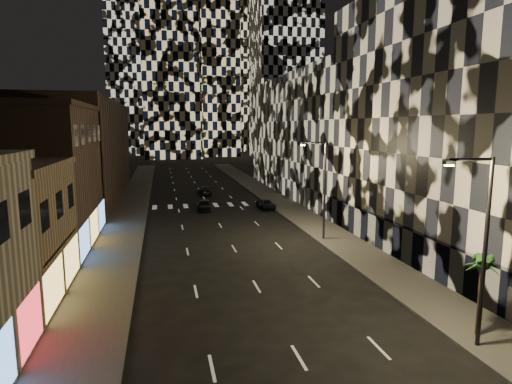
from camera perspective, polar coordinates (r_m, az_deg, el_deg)
name	(u,v)px	position (r m, az deg, el deg)	size (l,w,h in m)	color
sidewalk_left	(131,208)	(57.47, -16.36, -2.02)	(4.00, 120.00, 0.15)	#47443F
sidewalk_right	(280,202)	(59.47, 3.23, -1.31)	(4.00, 120.00, 0.15)	#47443F
curb_left	(147,207)	(57.36, -14.27, -1.95)	(0.20, 120.00, 0.15)	#4C4C47
curb_right	(265,202)	(58.94, 1.27, -1.39)	(0.20, 120.00, 0.15)	#4C4C47
retail_brown	(30,179)	(41.64, -27.89, 1.56)	(10.00, 15.00, 12.00)	#4A372A
retail_filler_left	(83,150)	(67.38, -22.02, 5.18)	(10.00, 40.00, 14.00)	#4A372A
midrise_right	(481,120)	(40.25, 27.86, 8.49)	(16.00, 25.00, 22.00)	#232326
midrise_base	(391,237)	(36.92, 17.56, -5.75)	(0.60, 25.00, 3.00)	#383838
midrise_filler_right	(330,136)	(68.44, 9.85, 7.41)	(16.00, 40.00, 18.00)	#232326
tower_right_mid	(285,3)	(152.35, 3.91, 23.81)	(20.00, 20.00, 100.00)	black
tower_center_low	(169,9)	(151.01, -11.49, 22.82)	(18.00, 18.00, 95.00)	black
streetlight_near	(481,240)	(22.27, 27.83, -5.64)	(2.55, 0.25, 9.00)	black
streetlight_far	(322,183)	(39.37, 8.84, 1.17)	(2.55, 0.25, 9.00)	black
car_dark_midlane	(205,205)	(54.05, -6.87, -1.74)	(1.61, 3.99, 1.36)	black
car_dark_oncoming	(205,190)	(66.61, -6.81, 0.24)	(1.85, 4.55, 1.32)	black
car_dark_rightlane	(266,204)	(54.80, 1.35, -1.65)	(1.88, 4.08, 1.13)	black
palm_tree	(483,269)	(24.02, 28.01, -9.00)	(2.10, 2.13, 4.17)	#47331E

